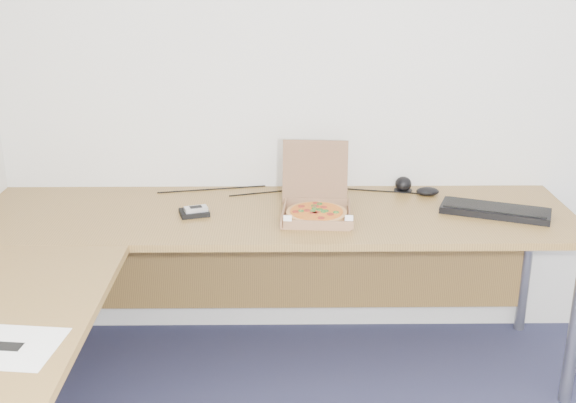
{
  "coord_description": "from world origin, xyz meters",
  "views": [
    {
      "loc": [
        -0.48,
        -1.42,
        1.77
      ],
      "look_at": [
        -0.45,
        1.28,
        0.82
      ],
      "focal_mm": 44.58,
      "sensor_mm": 36.0,
      "label": 1
    }
  ],
  "objects_px": {
    "keyboard": "(495,211)",
    "pizza_box": "(316,209)",
    "drinking_glass": "(318,188)",
    "wallet": "(194,213)",
    "desk": "(187,261)"
  },
  "relations": [
    {
      "from": "keyboard",
      "to": "pizza_box",
      "type": "bearing_deg",
      "value": -156.9
    },
    {
      "from": "drinking_glass",
      "to": "wallet",
      "type": "height_order",
      "value": "drinking_glass"
    },
    {
      "from": "drinking_glass",
      "to": "keyboard",
      "type": "xyz_separation_m",
      "value": [
        0.73,
        -0.2,
        -0.04
      ]
    },
    {
      "from": "pizza_box",
      "to": "wallet",
      "type": "relative_size",
      "value": 2.76
    },
    {
      "from": "keyboard",
      "to": "wallet",
      "type": "distance_m",
      "value": 1.26
    },
    {
      "from": "drinking_glass",
      "to": "keyboard",
      "type": "height_order",
      "value": "drinking_glass"
    },
    {
      "from": "drinking_glass",
      "to": "wallet",
      "type": "distance_m",
      "value": 0.56
    },
    {
      "from": "desk",
      "to": "pizza_box",
      "type": "relative_size",
      "value": 7.72
    },
    {
      "from": "pizza_box",
      "to": "wallet",
      "type": "height_order",
      "value": "pizza_box"
    },
    {
      "from": "desk",
      "to": "wallet",
      "type": "xyz_separation_m",
      "value": [
        -0.02,
        0.4,
        0.04
      ]
    },
    {
      "from": "pizza_box",
      "to": "drinking_glass",
      "type": "xyz_separation_m",
      "value": [
        0.02,
        0.22,
        0.02
      ]
    },
    {
      "from": "pizza_box",
      "to": "drinking_glass",
      "type": "height_order",
      "value": "pizza_box"
    },
    {
      "from": "drinking_glass",
      "to": "wallet",
      "type": "xyz_separation_m",
      "value": [
        -0.53,
        -0.19,
        -0.04
      ]
    },
    {
      "from": "keyboard",
      "to": "wallet",
      "type": "xyz_separation_m",
      "value": [
        -1.26,
        0.0,
        -0.0
      ]
    },
    {
      "from": "desk",
      "to": "wallet",
      "type": "bearing_deg",
      "value": 92.22
    }
  ]
}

